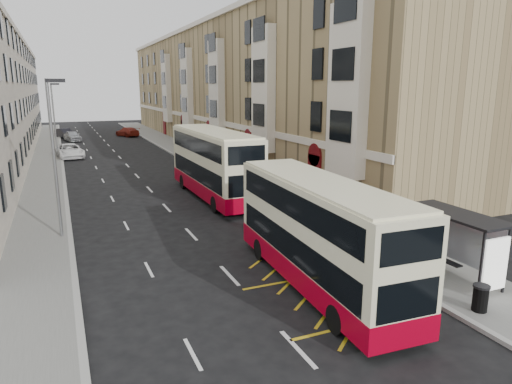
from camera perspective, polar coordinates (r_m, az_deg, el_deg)
name	(u,v)px	position (r m, az deg, el deg)	size (l,w,h in m)	color
ground	(270,319)	(16.20, 1.73, -15.57)	(200.00, 200.00, 0.00)	black
pavement_right	(215,166)	(45.77, -5.12, 3.30)	(4.00, 120.00, 0.15)	slate
pavement_left	(45,178)	(43.57, -24.85, 1.65)	(3.00, 120.00, 0.15)	slate
kerb_right	(196,167)	(45.19, -7.53, 3.12)	(0.25, 120.00, 0.15)	#9B9B95
kerb_left	(64,176)	(43.55, -22.89, 1.83)	(0.25, 120.00, 0.15)	#9B9B95
road_markings	(114,152)	(58.70, -17.27, 4.84)	(10.00, 110.00, 0.01)	silver
terrace_right	(227,89)	(61.90, -3.66, 12.77)	(10.75, 79.00, 15.25)	#A0895D
bus_shelter	(466,233)	(19.87, 24.73, -4.62)	(1.65, 4.25, 2.70)	black
guard_railing	(334,227)	(23.37, 9.71, -4.34)	(0.06, 6.56, 1.01)	red
street_lamp_near	(54,151)	(25.06, -23.89, 4.77)	(0.93, 0.18, 8.00)	gray
street_lamp_far	(54,116)	(54.96, -23.89, 8.67)	(0.93, 0.18, 8.00)	gray
double_decker_front	(318,233)	(17.96, 7.79, -5.13)	(3.05, 10.92, 4.31)	#F1ECBF
double_decker_rear	(214,164)	(32.28, -5.29, 3.51)	(2.87, 12.10, 4.82)	#F1ECBF
litter_bin	(480,298)	(17.94, 26.25, -11.75)	(0.57, 0.57, 0.95)	black
pedestrian_near	(429,250)	(20.81, 20.80, -6.84)	(0.61, 0.40, 1.67)	black
pedestrian_mid	(416,230)	(23.29, 19.35, -4.45)	(0.88, 0.69, 1.81)	black
pedestrian_far	(357,219)	(24.04, 12.49, -3.33)	(1.13, 0.47, 1.93)	black
white_van	(70,151)	(55.04, -22.25, 4.77)	(2.59, 5.62, 1.56)	white
car_silver	(72,136)	(71.86, -21.97, 6.49)	(1.79, 4.45, 1.51)	#A2A5A9
car_dark	(65,133)	(77.24, -22.77, 6.79)	(1.55, 4.45, 1.47)	black
car_red	(127,132)	(76.45, -15.78, 7.26)	(2.05, 5.05, 1.47)	maroon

